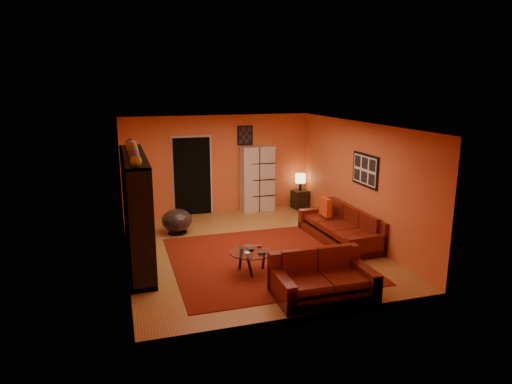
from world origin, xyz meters
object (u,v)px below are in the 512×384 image
object	(u,v)px
bowl_chair	(177,220)
side_table	(300,199)
entertainment_unit	(136,209)
table_lamp	(300,179)
storage_cabinet	(257,179)
sofa	(344,228)
coffee_table	(251,254)
loveseat	(321,278)
tv	(139,211)

from	to	relation	value
bowl_chair	side_table	bearing A→B (deg)	18.83
side_table	entertainment_unit	bearing A→B (deg)	-149.35
side_table	table_lamp	bearing A→B (deg)	0.00
entertainment_unit	storage_cabinet	xyz separation A→B (m)	(3.32, 2.80, -0.17)
sofa	storage_cabinet	xyz separation A→B (m)	(-1.10, 2.92, 0.60)
coffee_table	loveseat	bearing A→B (deg)	-55.10
loveseat	side_table	distance (m)	5.39
coffee_table	bowl_chair	world-z (taller)	bowl_chair
entertainment_unit	coffee_table	bearing A→B (deg)	-32.02
storage_cabinet	coffee_table	bearing A→B (deg)	-111.72
entertainment_unit	coffee_table	world-z (taller)	entertainment_unit
sofa	storage_cabinet	world-z (taller)	storage_cabinet
side_table	tv	bearing A→B (deg)	-149.40
storage_cabinet	side_table	xyz separation A→B (m)	(1.21, -0.12, -0.63)
storage_cabinet	table_lamp	bearing A→B (deg)	-8.43
tv	loveseat	distance (m)	3.74
storage_cabinet	table_lamp	size ratio (longest dim) A/B	3.78
loveseat	coffee_table	world-z (taller)	loveseat
tv	side_table	world-z (taller)	tv
tv	coffee_table	distance (m)	2.36
storage_cabinet	loveseat	bearing A→B (deg)	-98.72
coffee_table	side_table	world-z (taller)	side_table
loveseat	coffee_table	xyz separation A→B (m)	(-0.84, 1.20, 0.08)
tv	storage_cabinet	bearing A→B (deg)	-49.75
side_table	coffee_table	bearing A→B (deg)	-123.52
coffee_table	bowl_chair	size ratio (longest dim) A/B	1.13
coffee_table	side_table	bearing A→B (deg)	56.48
entertainment_unit	side_table	bearing A→B (deg)	30.65
sofa	storage_cabinet	bearing A→B (deg)	108.39
storage_cabinet	table_lamp	distance (m)	1.22
loveseat	table_lamp	distance (m)	5.41
table_lamp	side_table	bearing A→B (deg)	0.00
coffee_table	table_lamp	size ratio (longest dim) A/B	1.71
bowl_chair	side_table	distance (m)	3.78
side_table	table_lamp	world-z (taller)	table_lamp
entertainment_unit	sofa	size ratio (longest dim) A/B	1.25
entertainment_unit	loveseat	bearing A→B (deg)	-40.97
bowl_chair	table_lamp	distance (m)	3.82
bowl_chair	side_table	size ratio (longest dim) A/B	1.41
sofa	bowl_chair	xyz separation A→B (m)	(-3.47, 1.58, 0.03)
storage_cabinet	bowl_chair	bearing A→B (deg)	-153.39
entertainment_unit	bowl_chair	xyz separation A→B (m)	(0.94, 1.46, -0.74)
coffee_table	storage_cabinet	size ratio (longest dim) A/B	0.45
loveseat	table_lamp	bearing A→B (deg)	-17.94
coffee_table	bowl_chair	bearing A→B (deg)	110.49
entertainment_unit	tv	distance (m)	0.08
entertainment_unit	table_lamp	world-z (taller)	entertainment_unit
loveseat	table_lamp	world-z (taller)	table_lamp
tv	sofa	xyz separation A→B (m)	(4.37, -0.16, -0.72)
loveseat	coffee_table	bearing A→B (deg)	35.87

